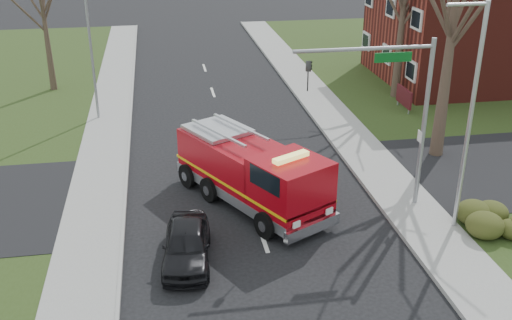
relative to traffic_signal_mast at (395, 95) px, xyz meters
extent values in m
plane|color=black|center=(-5.21, -1.50, -4.71)|extent=(120.00, 120.00, 0.00)
cube|color=gray|center=(0.99, -1.50, -4.63)|extent=(2.40, 80.00, 0.15)
cube|color=gray|center=(-11.41, -1.50, -4.63)|extent=(2.40, 80.00, 0.15)
cube|color=maroon|center=(13.79, 16.50, -1.21)|extent=(15.00, 10.00, 7.00)
cube|color=silver|center=(6.24, 16.50, -2.71)|extent=(0.12, 1.40, 1.20)
cube|color=#471017|center=(5.29, 11.00, -3.81)|extent=(0.12, 2.00, 1.00)
cylinder|color=gray|center=(5.29, 10.20, -4.26)|extent=(0.08, 0.08, 0.90)
cylinder|color=gray|center=(5.29, 11.80, -4.26)|extent=(0.08, 0.08, 0.90)
ellipsoid|color=#2C3714|center=(3.79, -2.50, -4.13)|extent=(2.80, 2.00, 0.90)
cone|color=#3F2E25|center=(4.29, 4.50, 1.29)|extent=(0.64, 0.64, 12.00)
cone|color=#3F2E25|center=(5.79, 13.50, 0.54)|extent=(0.56, 0.56, 10.50)
cone|color=#3F2E25|center=(-15.21, 18.50, -0.21)|extent=(0.44, 0.44, 9.00)
cylinder|color=gray|center=(1.29, 0.00, -1.31)|extent=(0.18, 0.18, 6.80)
cylinder|color=gray|center=(-1.31, 0.00, 1.79)|extent=(5.20, 0.14, 0.14)
cube|color=#0C591E|center=(-0.21, 0.00, 1.44)|extent=(1.40, 0.06, 0.35)
imported|color=black|center=(-3.31, 0.00, 1.44)|extent=(0.22, 0.18, 1.10)
cylinder|color=#B7BABF|center=(1.99, -2.00, -0.51)|extent=(0.16, 0.16, 8.40)
cylinder|color=#B7BABF|center=(1.29, -2.00, 3.59)|extent=(1.40, 0.12, 0.12)
cylinder|color=gray|center=(-12.01, 12.50, -1.21)|extent=(0.14, 0.14, 7.00)
cube|color=#990710|center=(-5.75, 2.34, -3.26)|extent=(4.44, 5.43, 1.96)
cube|color=#990710|center=(-4.07, -0.79, -3.12)|extent=(3.29, 3.29, 2.24)
cube|color=#B7BABF|center=(-5.22, 1.35, -4.05)|extent=(5.60, 7.58, 0.42)
cube|color=#E5B20C|center=(-5.22, 1.35, -3.54)|extent=(5.61, 7.58, 0.11)
cube|color=black|center=(-3.58, -1.69, -2.42)|extent=(1.92, 1.09, 0.79)
cube|color=#E5D866|center=(-4.07, -0.79, -1.86)|extent=(1.47, 1.00, 0.17)
cylinder|color=black|center=(-5.09, -1.44, -4.19)|extent=(0.77, 1.06, 1.03)
cylinder|color=black|center=(-2.95, -0.29, -4.19)|extent=(0.77, 1.06, 1.03)
cylinder|color=black|center=(-7.61, 3.25, -4.19)|extent=(0.77, 1.06, 1.03)
cylinder|color=black|center=(-5.47, 4.40, -4.19)|extent=(0.77, 1.06, 1.03)
imported|color=black|center=(-8.02, -2.50, -4.04)|extent=(1.97, 4.05, 1.33)
camera|label=1|loc=(-8.60, -20.02, 6.74)|focal=42.00mm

